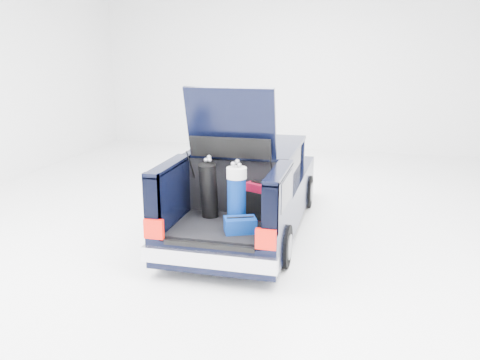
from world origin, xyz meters
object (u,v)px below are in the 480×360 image
(blue_golf_bag, at_px, (237,196))
(blue_duffel, at_px, (240,225))
(car, at_px, (249,189))
(black_golf_bag, at_px, (209,190))
(red_suitcase, at_px, (258,201))

(blue_golf_bag, height_order, blue_duffel, blue_golf_bag)
(blue_duffel, bearing_deg, car, 76.67)
(car, distance_m, black_golf_bag, 1.40)
(car, distance_m, blue_duffel, 1.82)
(black_golf_bag, distance_m, blue_golf_bag, 0.51)
(car, distance_m, red_suitcase, 1.28)
(blue_duffel, bearing_deg, black_golf_bag, 118.36)
(blue_golf_bag, bearing_deg, blue_duffel, -84.76)
(black_golf_bag, distance_m, blue_duffel, 0.81)
(red_suitcase, bearing_deg, car, 131.39)
(red_suitcase, height_order, black_golf_bag, black_golf_bag)
(black_golf_bag, xyz_separation_m, blue_duffel, (0.58, -0.47, -0.31))
(red_suitcase, distance_m, blue_golf_bag, 0.44)
(red_suitcase, distance_m, blue_duffel, 0.63)
(car, relative_size, red_suitcase, 8.39)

